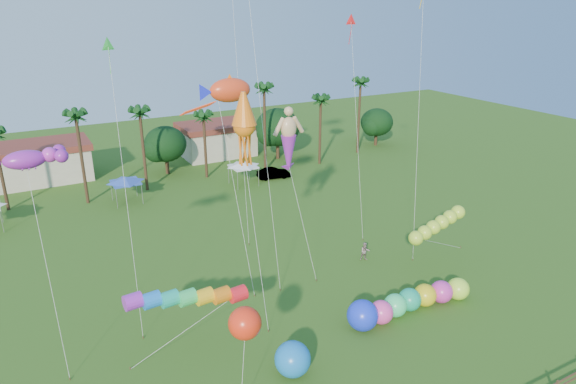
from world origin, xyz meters
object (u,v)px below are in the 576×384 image
car_b (274,173)px  caterpillar_inflatable (405,303)px  blue_ball (293,359)px  spectator_b (365,251)px

car_b → caterpillar_inflatable: (-5.59, -31.75, 0.22)m
caterpillar_inflatable → blue_ball: size_ratio=4.82×
car_b → spectator_b: bearing=-178.0°
car_b → blue_ball: blue_ball is taller
spectator_b → car_b: bearing=103.8°
spectator_b → blue_ball: size_ratio=0.75×
blue_ball → caterpillar_inflatable: bearing=9.4°
spectator_b → caterpillar_inflatable: size_ratio=0.16×
car_b → blue_ball: size_ratio=1.89×
caterpillar_inflatable → blue_ball: blue_ball is taller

